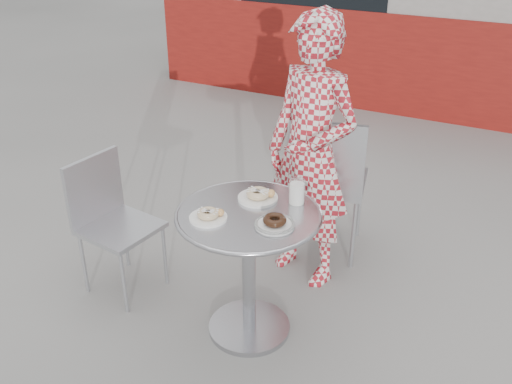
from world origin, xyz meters
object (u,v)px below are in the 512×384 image
at_px(bistro_table, 249,244).
at_px(chair_left, 122,251).
at_px(plate_far, 259,195).
at_px(seated_person, 311,154).
at_px(milk_cup, 297,192).
at_px(plate_checker, 275,223).
at_px(chair_far, 327,209).
at_px(plate_near, 209,215).

height_order(bistro_table, chair_left, chair_left).
bearing_deg(plate_far, chair_left, -169.82).
height_order(seated_person, milk_cup, seated_person).
xyz_separation_m(bistro_table, plate_far, (-0.02, 0.14, 0.19)).
bearing_deg(plate_checker, bistro_table, 162.28).
bearing_deg(plate_checker, seated_person, 98.67).
relative_size(chair_far, plate_far, 4.71).
bearing_deg(chair_left, plate_near, -93.71).
bearing_deg(chair_far, milk_cup, 85.08).
xyz_separation_m(chair_left, seated_person, (0.86, 0.62, 0.53)).
relative_size(seated_person, milk_cup, 12.32).
bearing_deg(chair_far, seated_person, 75.95).
height_order(chair_left, plate_near, chair_left).
xyz_separation_m(chair_far, seated_person, (-0.01, -0.29, 0.48)).
height_order(seated_person, plate_checker, seated_person).
relative_size(chair_left, plate_near, 4.45).
height_order(plate_checker, milk_cup, milk_cup).
distance_m(chair_left, plate_near, 0.84).
distance_m(seated_person, milk_cup, 0.44).
bearing_deg(seated_person, milk_cup, -59.76).
xyz_separation_m(chair_far, plate_near, (-0.20, -1.04, 0.44)).
distance_m(chair_far, plate_near, 1.15).
bearing_deg(plate_far, seated_person, 81.06).
height_order(plate_near, milk_cup, milk_cup).
relative_size(seated_person, plate_far, 7.83).
bearing_deg(plate_near, chair_far, 79.18).
bearing_deg(plate_near, plate_checker, 15.53).
xyz_separation_m(chair_far, plate_checker, (0.09, -0.96, 0.43)).
xyz_separation_m(plate_near, milk_cup, (0.30, 0.32, 0.04)).
distance_m(seated_person, plate_checker, 0.68).
relative_size(bistro_table, plate_near, 4.02).
height_order(chair_far, plate_near, chair_far).
distance_m(bistro_table, chair_left, 0.86).
height_order(plate_far, plate_checker, plate_far).
height_order(chair_left, plate_checker, chair_left).
relative_size(plate_far, plate_checker, 1.06).
bearing_deg(plate_near, seated_person, 75.71).
bearing_deg(seated_person, chair_left, -127.59).
bearing_deg(bistro_table, chair_left, -179.91).
distance_m(chair_far, milk_cup, 0.87).
bearing_deg(milk_cup, seated_person, 103.59).
bearing_deg(plate_far, chair_far, 83.84).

